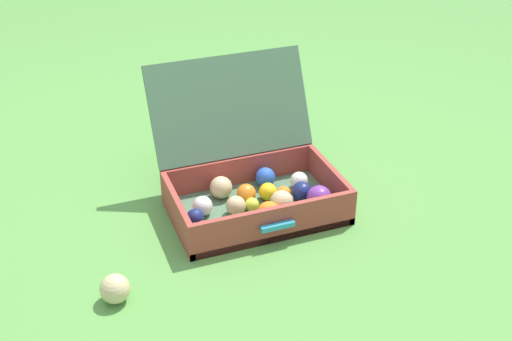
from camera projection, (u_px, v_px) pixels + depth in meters
ground_plane at (252, 221)px, 2.21m from camera, size 16.00×16.00×0.00m
open_suitcase at (252, 180)px, 2.24m from camera, size 0.55×0.53×0.44m
stray_ball_on_grass at (115, 289)px, 1.86m from camera, size 0.08×0.08×0.08m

